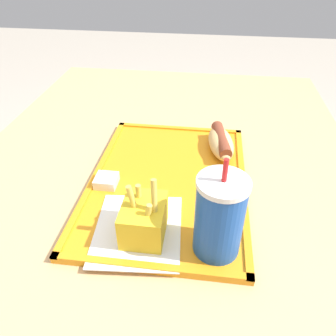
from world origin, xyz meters
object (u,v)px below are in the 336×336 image
at_px(sauce_cup_mayo, 106,180).
at_px(hot_dog_far, 221,142).
at_px(fries_carton, 146,219).
at_px(soda_cup, 219,217).

bearing_deg(sauce_cup_mayo, hot_dog_far, 124.70).
xyz_separation_m(fries_carton, sauce_cup_mayo, (-0.12, -0.10, -0.02)).
xyz_separation_m(soda_cup, sauce_cup_mayo, (-0.13, -0.21, -0.06)).
height_order(soda_cup, fries_carton, soda_cup).
relative_size(soda_cup, hot_dog_far, 1.21).
distance_m(hot_dog_far, sauce_cup_mayo, 0.27).
distance_m(soda_cup, fries_carton, 0.12).
height_order(soda_cup, sauce_cup_mayo, soda_cup).
distance_m(soda_cup, sauce_cup_mayo, 0.26).
height_order(hot_dog_far, sauce_cup_mayo, hot_dog_far).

